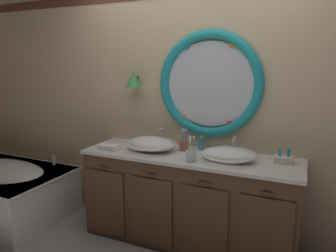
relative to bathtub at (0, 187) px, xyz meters
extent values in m
cube|color=#D6B78E|center=(2.06, 0.66, 0.99)|extent=(6.40, 0.08, 2.60)
ellipsoid|color=silver|center=(2.21, 0.60, 1.17)|extent=(0.91, 0.02, 0.79)
torus|color=teal|center=(2.21, 0.60, 1.17)|extent=(1.00, 0.09, 1.00)
cube|color=yellow|center=(2.67, 0.59, 1.19)|extent=(0.05, 0.01, 0.05)
cube|color=orange|center=(2.41, 0.59, 1.52)|extent=(0.05, 0.01, 0.05)
cube|color=teal|center=(1.99, 0.59, 1.51)|extent=(0.05, 0.01, 0.05)
cube|color=silver|center=(1.76, 0.59, 1.21)|extent=(0.05, 0.01, 0.05)
cube|color=orange|center=(1.95, 0.59, 0.84)|extent=(0.05, 0.01, 0.05)
cube|color=red|center=(2.42, 0.59, 0.81)|extent=(0.05, 0.01, 0.05)
cylinder|color=#4C3823|center=(1.45, 0.57, 1.22)|extent=(0.02, 0.09, 0.02)
cone|color=green|center=(1.45, 0.52, 1.20)|extent=(0.17, 0.17, 0.14)
cube|color=brown|center=(2.12, 0.34, 0.10)|extent=(1.94, 0.57, 0.83)
cube|color=silver|center=(2.12, 0.34, 0.53)|extent=(1.98, 0.60, 0.03)
cube|color=silver|center=(2.12, 0.61, 0.46)|extent=(1.94, 0.02, 0.11)
cube|color=brown|center=(1.39, 0.04, 0.06)|extent=(0.41, 0.02, 0.63)
cylinder|color=#422D1E|center=(1.39, 0.03, 0.42)|extent=(0.10, 0.01, 0.01)
cube|color=brown|center=(1.87, 0.04, 0.06)|extent=(0.41, 0.02, 0.63)
cylinder|color=#422D1E|center=(1.87, 0.03, 0.42)|extent=(0.10, 0.01, 0.01)
cube|color=brown|center=(2.36, 0.04, 0.06)|extent=(0.41, 0.02, 0.63)
cylinder|color=#422D1E|center=(2.36, 0.03, 0.42)|extent=(0.10, 0.01, 0.01)
cube|color=brown|center=(2.84, 0.04, 0.06)|extent=(0.41, 0.02, 0.63)
cylinder|color=#422D1E|center=(2.84, 0.03, 0.42)|extent=(0.10, 0.01, 0.01)
cube|color=white|center=(0.00, 0.00, -0.06)|extent=(1.49, 0.95, 0.50)
cylinder|color=silver|center=(0.41, 0.41, 0.25)|extent=(0.04, 0.04, 0.11)
ellipsoid|color=white|center=(1.75, 0.31, 0.61)|extent=(0.45, 0.31, 0.13)
torus|color=white|center=(1.75, 0.31, 0.62)|extent=(0.47, 0.47, 0.02)
cylinder|color=silver|center=(1.75, 0.31, 0.62)|extent=(0.03, 0.03, 0.01)
ellipsoid|color=white|center=(2.49, 0.31, 0.60)|extent=(0.44, 0.28, 0.10)
torus|color=white|center=(2.49, 0.31, 0.60)|extent=(0.46, 0.46, 0.02)
cylinder|color=silver|center=(2.49, 0.31, 0.60)|extent=(0.03, 0.03, 0.01)
cylinder|color=silver|center=(1.75, 0.54, 0.56)|extent=(0.05, 0.05, 0.02)
cylinder|color=silver|center=(1.75, 0.54, 0.64)|extent=(0.02, 0.02, 0.14)
sphere|color=silver|center=(1.75, 0.54, 0.71)|extent=(0.03, 0.03, 0.03)
cylinder|color=silver|center=(1.75, 0.50, 0.71)|extent=(0.02, 0.10, 0.02)
cylinder|color=silver|center=(1.67, 0.54, 0.58)|extent=(0.04, 0.04, 0.06)
cylinder|color=silver|center=(1.83, 0.54, 0.58)|extent=(0.04, 0.04, 0.06)
cube|color=silver|center=(1.67, 0.54, 0.61)|extent=(0.05, 0.01, 0.01)
cube|color=silver|center=(1.83, 0.54, 0.61)|extent=(0.05, 0.01, 0.01)
cylinder|color=silver|center=(2.49, 0.54, 0.56)|extent=(0.05, 0.05, 0.02)
cylinder|color=silver|center=(2.49, 0.54, 0.63)|extent=(0.02, 0.02, 0.13)
sphere|color=silver|center=(2.49, 0.54, 0.69)|extent=(0.03, 0.03, 0.03)
cylinder|color=silver|center=(2.49, 0.49, 0.69)|extent=(0.02, 0.11, 0.02)
cylinder|color=silver|center=(2.41, 0.54, 0.58)|extent=(0.04, 0.04, 0.06)
cylinder|color=silver|center=(2.57, 0.54, 0.58)|extent=(0.04, 0.04, 0.06)
cube|color=silver|center=(2.41, 0.54, 0.61)|extent=(0.05, 0.01, 0.01)
cube|color=silver|center=(2.57, 0.54, 0.61)|extent=(0.05, 0.01, 0.01)
cylinder|color=#996647|center=(2.03, 0.44, 0.59)|extent=(0.09, 0.09, 0.09)
torus|color=#996647|center=(2.03, 0.44, 0.63)|extent=(0.09, 0.09, 0.01)
cylinder|color=purple|center=(2.05, 0.44, 0.65)|extent=(0.02, 0.02, 0.18)
cube|color=white|center=(2.05, 0.44, 0.75)|extent=(0.02, 0.02, 0.02)
cylinder|color=#19ADB2|center=(2.02, 0.44, 0.65)|extent=(0.02, 0.01, 0.18)
cube|color=white|center=(2.02, 0.44, 0.75)|extent=(0.02, 0.02, 0.02)
cylinder|color=silver|center=(2.20, 0.15, 0.59)|extent=(0.09, 0.09, 0.09)
torus|color=silver|center=(2.20, 0.15, 0.63)|extent=(0.09, 0.09, 0.01)
cylinder|color=blue|center=(2.23, 0.15, 0.65)|extent=(0.03, 0.03, 0.19)
cube|color=white|center=(2.23, 0.15, 0.76)|extent=(0.01, 0.02, 0.03)
cylinder|color=blue|center=(2.19, 0.17, 0.65)|extent=(0.03, 0.02, 0.18)
cube|color=white|center=(2.19, 0.17, 0.75)|extent=(0.02, 0.02, 0.02)
cylinder|color=orange|center=(2.20, 0.13, 0.64)|extent=(0.02, 0.02, 0.16)
cube|color=white|center=(2.20, 0.13, 0.73)|extent=(0.02, 0.02, 0.02)
cylinder|color=#388EBC|center=(2.17, 0.53, 0.60)|extent=(0.05, 0.05, 0.11)
cylinder|color=silver|center=(2.17, 0.53, 0.67)|extent=(0.03, 0.03, 0.02)
cylinder|color=silver|center=(2.17, 0.51, 0.68)|extent=(0.01, 0.04, 0.01)
cube|color=white|center=(1.36, 0.18, 0.56)|extent=(0.20, 0.12, 0.02)
cube|color=white|center=(1.36, 0.18, 0.58)|extent=(0.18, 0.11, 0.02)
cube|color=beige|center=(2.92, 0.43, 0.57)|extent=(0.15, 0.12, 0.05)
cylinder|color=#19ADB2|center=(2.89, 0.43, 0.63)|extent=(0.02, 0.02, 0.07)
cylinder|color=#19ADB2|center=(2.95, 0.43, 0.64)|extent=(0.02, 0.02, 0.07)
camera|label=1|loc=(3.06, -2.24, 1.36)|focal=33.51mm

